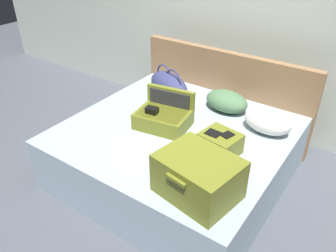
% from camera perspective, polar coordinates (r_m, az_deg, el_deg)
% --- Properties ---
extents(ground_plane, '(12.00, 12.00, 0.00)m').
position_cam_1_polar(ground_plane, '(3.01, -3.00, -11.91)').
color(ground_plane, '#4C515B').
extents(back_wall, '(8.00, 0.10, 2.60)m').
position_cam_1_polar(back_wall, '(3.70, 13.04, 18.90)').
color(back_wall, '#B7C1B2').
rests_on(back_wall, ground).
extents(bed, '(1.83, 1.74, 0.49)m').
position_cam_1_polar(bed, '(3.10, 1.38, -4.41)').
color(bed, '#99ADBC').
rests_on(bed, ground).
extents(headboard, '(1.87, 0.08, 0.93)m').
position_cam_1_polar(headboard, '(3.67, 9.35, 5.30)').
color(headboard, olive).
rests_on(headboard, ground).
extents(hard_case_large, '(0.56, 0.47, 0.29)m').
position_cam_1_polar(hard_case_large, '(2.23, 5.06, -8.32)').
color(hard_case_large, olive).
rests_on(hard_case_large, bed).
extents(hard_case_medium, '(0.50, 0.41, 0.30)m').
position_cam_1_polar(hard_case_medium, '(2.97, -0.73, 1.63)').
color(hard_case_medium, olive).
rests_on(hard_case_medium, bed).
extents(hard_case_small, '(0.32, 0.30, 0.17)m').
position_cam_1_polar(hard_case_small, '(2.67, 8.66, -2.83)').
color(hard_case_small, olive).
rests_on(hard_case_small, bed).
extents(duffel_bag, '(0.58, 0.41, 0.33)m').
position_cam_1_polar(duffel_bag, '(3.44, 0.13, 6.81)').
color(duffel_bag, navy).
rests_on(duffel_bag, bed).
extents(pillow_near_headboard, '(0.45, 0.33, 0.19)m').
position_cam_1_polar(pillow_near_headboard, '(3.26, 9.76, 4.11)').
color(pillow_near_headboard, '#4C724C').
rests_on(pillow_near_headboard, bed).
extents(pillow_center_head, '(0.43, 0.29, 0.21)m').
position_cam_1_polar(pillow_center_head, '(2.99, 16.34, 0.80)').
color(pillow_center_head, white).
rests_on(pillow_center_head, bed).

